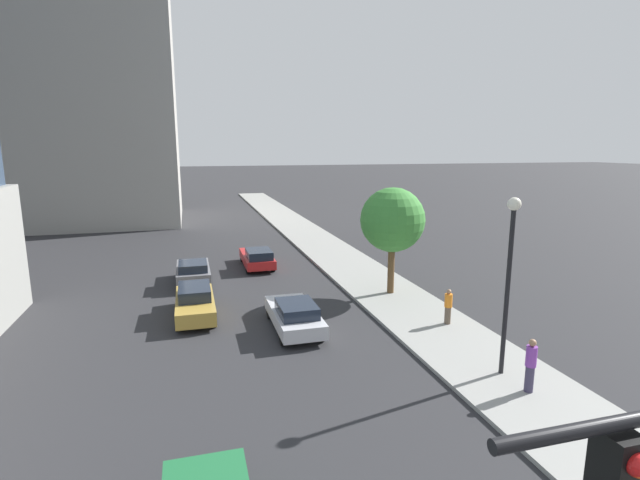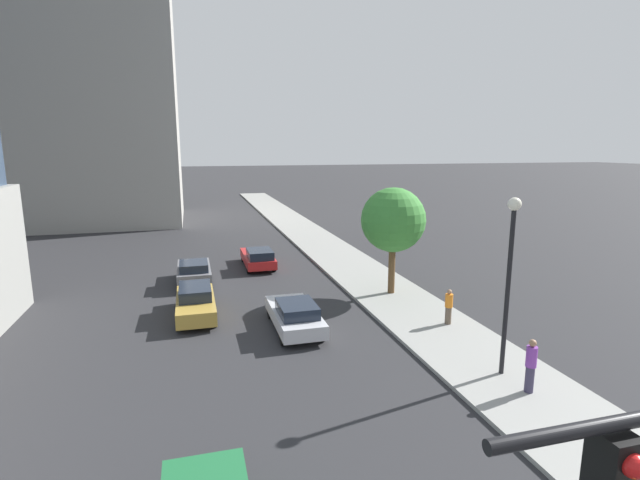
{
  "view_description": "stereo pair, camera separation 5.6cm",
  "coord_description": "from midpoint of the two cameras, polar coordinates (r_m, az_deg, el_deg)",
  "views": [
    {
      "loc": [
        -2.34,
        0.07,
        7.92
      ],
      "look_at": [
        1.78,
        14.86,
        4.88
      ],
      "focal_mm": 26.56,
      "sensor_mm": 36.0,
      "label": 1
    },
    {
      "loc": [
        -2.28,
        0.06,
        7.92
      ],
      "look_at": [
        1.78,
        14.86,
        4.88
      ],
      "focal_mm": 26.56,
      "sensor_mm": 36.0,
      "label": 2
    }
  ],
  "objects": [
    {
      "name": "car_red",
      "position": [
        31.68,
        -7.4,
        -2.09
      ],
      "size": [
        1.84,
        4.7,
        1.36
      ],
      "color": "red",
      "rests_on": "ground"
    },
    {
      "name": "street_tree",
      "position": [
        25.17,
        8.87,
        2.37
      ],
      "size": [
        3.41,
        3.41,
        5.69
      ],
      "color": "brown",
      "rests_on": "sidewalk"
    },
    {
      "name": "construction_building",
      "position": [
        56.13,
        -25.2,
        19.46
      ],
      "size": [
        27.16,
        15.75,
        40.51
      ],
      "color": "#9E9B93",
      "rests_on": "ground"
    },
    {
      "name": "car_gray",
      "position": [
        28.67,
        -14.89,
        -3.68
      ],
      "size": [
        1.87,
        4.27,
        1.45
      ],
      "color": "slate",
      "rests_on": "ground"
    },
    {
      "name": "car_gold",
      "position": [
        23.26,
        -14.7,
        -7.21
      ],
      "size": [
        1.75,
        4.55,
        1.45
      ],
      "color": "#AD8938",
      "rests_on": "ground"
    },
    {
      "name": "sidewalk",
      "position": [
        23.7,
        11.06,
        -8.34
      ],
      "size": [
        4.16,
        120.0,
        0.15
      ],
      "primitive_type": "cube",
      "color": "gray",
      "rests_on": "ground"
    },
    {
      "name": "pedestrian_purple_shirt",
      "position": [
        17.0,
        24.14,
        -13.61
      ],
      "size": [
        0.34,
        0.34,
        1.79
      ],
      "color": "#38334C",
      "rests_on": "sidewalk"
    },
    {
      "name": "car_silver",
      "position": [
        20.93,
        -2.96,
        -8.99
      ],
      "size": [
        1.85,
        4.6,
        1.38
      ],
      "color": "#B7B7BC",
      "rests_on": "ground"
    },
    {
      "name": "street_lamp",
      "position": [
        16.99,
        22.01,
        -2.47
      ],
      "size": [
        0.44,
        0.44,
        6.15
      ],
      "color": "black",
      "rests_on": "sidewalk"
    },
    {
      "name": "pedestrian_orange_shirt",
      "position": [
        21.92,
        15.31,
        -7.73
      ],
      "size": [
        0.34,
        0.34,
        1.59
      ],
      "color": "brown",
      "rests_on": "sidewalk"
    }
  ]
}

